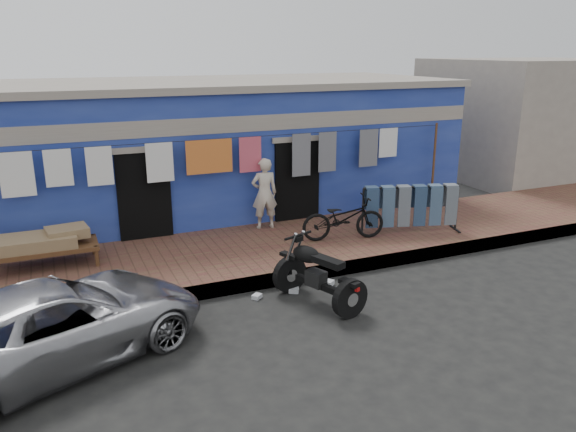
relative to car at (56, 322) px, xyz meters
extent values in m
plane|color=black|center=(4.10, -0.38, -0.59)|extent=(80.00, 80.00, 0.00)
cube|color=brown|center=(4.10, 2.62, -0.46)|extent=(28.00, 3.00, 0.25)
cube|color=gray|center=(4.10, 1.17, -0.46)|extent=(28.00, 0.10, 0.25)
cube|color=navy|center=(4.10, 6.62, 1.01)|extent=(12.00, 5.00, 3.20)
cube|color=#9E9384|center=(4.10, 4.18, 1.96)|extent=(12.00, 0.14, 0.35)
cube|color=#9E9384|center=(4.10, 6.62, 2.69)|extent=(12.20, 5.20, 0.16)
cube|color=black|center=(1.90, 4.10, 0.46)|extent=(1.10, 0.10, 2.10)
cube|color=black|center=(5.40, 4.10, 0.46)|extent=(1.10, 0.10, 2.10)
cube|color=#9E9384|center=(15.10, 6.62, 1.31)|extent=(6.00, 5.00, 3.80)
cylinder|color=brown|center=(9.10, 3.87, 0.71)|extent=(0.06, 0.06, 2.10)
cylinder|color=black|center=(4.10, 3.87, 1.71)|extent=(10.00, 0.01, 0.01)
cube|color=silver|center=(-0.42, 3.87, 1.29)|extent=(0.60, 0.02, 0.85)
cube|color=silver|center=(0.31, 3.87, 1.35)|extent=(0.50, 0.02, 0.72)
cube|color=silver|center=(1.05, 3.87, 1.33)|extent=(0.50, 0.02, 0.77)
cube|color=silver|center=(2.23, 3.87, 1.31)|extent=(0.55, 0.02, 0.81)
cube|color=#CC4C26|center=(3.27, 3.87, 1.35)|extent=(1.00, 0.02, 0.72)
cube|color=#C5495C|center=(4.19, 3.87, 1.33)|extent=(0.50, 0.02, 0.77)
cube|color=slate|center=(5.41, 3.87, 1.23)|extent=(0.45, 0.02, 0.97)
cube|color=slate|center=(6.07, 3.87, 1.25)|extent=(0.45, 0.02, 0.92)
cube|color=slate|center=(7.16, 3.87, 1.27)|extent=(0.50, 0.02, 0.89)
cube|color=silver|center=(7.71, 3.87, 1.36)|extent=(0.50, 0.02, 0.70)
imported|color=#ABABAF|center=(0.00, 0.00, 0.00)|extent=(4.56, 3.35, 1.17)
imported|color=beige|center=(4.46, 3.76, 0.46)|extent=(0.61, 0.45, 1.59)
imported|color=black|center=(5.69, 2.36, 0.23)|extent=(1.83, 0.96, 1.13)
cube|color=silver|center=(3.18, 0.82, -0.55)|extent=(0.21, 0.20, 0.07)
cube|color=silver|center=(4.57, 0.82, -0.54)|extent=(0.22, 0.21, 0.09)
cube|color=silver|center=(3.87, 0.82, -0.54)|extent=(0.25, 0.26, 0.08)
camera|label=1|loc=(0.16, -7.50, 3.53)|focal=35.00mm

